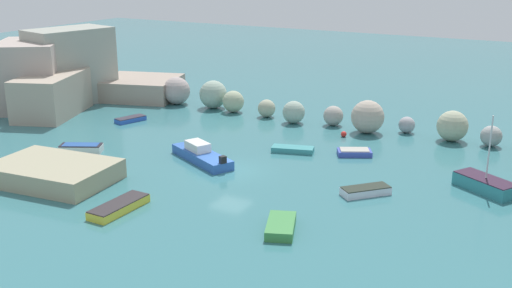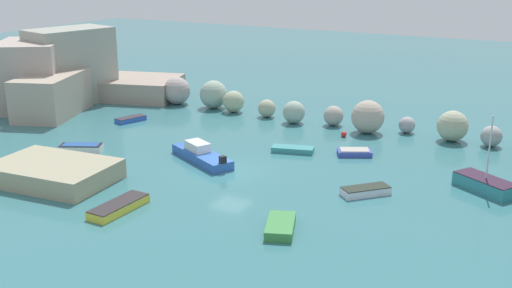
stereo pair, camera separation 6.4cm
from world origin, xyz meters
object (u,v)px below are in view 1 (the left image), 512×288
moored_boat_5 (201,155)px  moored_boat_7 (81,148)px  moored_boat_9 (293,149)px  channel_buoy (344,134)px  moored_boat_4 (130,119)px  moored_boat_1 (8,173)px  moored_boat_6 (354,152)px  moored_boat_0 (485,184)px  stone_dock (53,172)px  moored_boat_3 (366,191)px  moored_boat_2 (281,226)px  moored_boat_8 (119,207)px

moored_boat_5 → moored_boat_7: moored_boat_5 is taller
moored_boat_5 → moored_boat_9: (4.94, 5.11, -0.25)m
channel_buoy → moored_boat_4: channel_buoy is taller
channel_buoy → moored_boat_1: moored_boat_1 is taller
channel_buoy → moored_boat_6: same height
moored_boat_5 → moored_boat_0: bearing=-142.4°
stone_dock → moored_boat_1: stone_dock is taller
moored_boat_3 → moored_boat_5: bearing=-50.3°
channel_buoy → moored_boat_4: bearing=-165.8°
moored_boat_0 → moored_boat_7: bearing=-136.0°
channel_buoy → moored_boat_1: bearing=-128.6°
moored_boat_2 → moored_boat_6: size_ratio=1.19×
moored_boat_1 → moored_boat_4: bearing=93.8°
moored_boat_8 → moored_boat_4: bearing=-140.9°
stone_dock → moored_boat_4: 15.49m
moored_boat_0 → moored_boat_3: (-6.44, -4.29, -0.20)m
moored_boat_8 → moored_boat_0: bearing=127.9°
moored_boat_0 → moored_boat_3: 7.74m
moored_boat_0 → moored_boat_6: (-9.84, 2.91, -0.23)m
moored_boat_9 → moored_boat_6: bearing=-176.8°
moored_boat_2 → moored_boat_7: moored_boat_7 is taller
moored_boat_0 → moored_boat_9: 14.29m
moored_boat_5 → moored_boat_9: size_ratio=1.86×
moored_boat_6 → moored_boat_9: 4.66m
moored_boat_4 → moored_boat_8: bearing=55.7°
moored_boat_5 → moored_boat_7: (-9.17, -2.73, -0.13)m
moored_boat_3 → moored_boat_8: moored_boat_8 is taller
moored_boat_0 → moored_boat_8: moored_boat_0 is taller
channel_buoy → moored_boat_2: bearing=-79.2°
moored_boat_3 → channel_buoy: bearing=-110.6°
stone_dock → moored_boat_6: size_ratio=2.75×
moored_boat_4 → moored_boat_8: (12.66, -16.12, 0.05)m
channel_buoy → moored_boat_7: moored_boat_7 is taller
moored_boat_0 → moored_boat_1: bearing=-124.1°
moored_boat_4 → moored_boat_9: moored_boat_4 is taller
moored_boat_0 → moored_boat_3: moored_boat_0 is taller
moored_boat_1 → stone_dock: bearing=14.2°
moored_boat_3 → moored_boat_8: 15.16m
moored_boat_1 → channel_buoy: bearing=46.2°
moored_boat_0 → moored_boat_6: 10.26m
moored_boat_0 → moored_boat_1: size_ratio=1.58×
moored_boat_7 → moored_boat_9: bearing=1.9°
moored_boat_6 → moored_boat_7: 20.75m
channel_buoy → moored_boat_6: 4.86m
moored_boat_0 → moored_boat_5: 19.53m
moored_boat_1 → moored_boat_0: bearing=19.5°
stone_dock → moored_boat_5: 10.37m
moored_boat_9 → stone_dock: bearing=34.1°
moored_boat_3 → moored_boat_7: (-21.90, -2.19, 0.07)m
moored_boat_4 → moored_boat_6: size_ratio=1.03×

